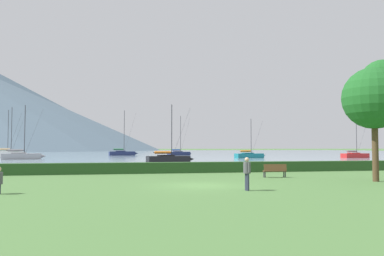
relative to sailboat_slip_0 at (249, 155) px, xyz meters
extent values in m
plane|color=#477038|center=(-22.30, -52.93, -0.55)|extent=(1000.00, 1000.00, 0.00)
cube|color=gray|center=(-22.30, 84.07, -0.54)|extent=(320.00, 246.00, 0.00)
cube|color=#284C23|center=(-22.30, -41.93, -0.10)|extent=(80.00, 1.20, 0.89)
cube|color=#19707A|center=(-0.09, -0.01, -0.09)|extent=(5.89, 2.67, 0.89)
cone|color=#19707A|center=(3.13, 0.41, -0.09)|extent=(1.06, 0.88, 0.76)
cube|color=#16646E|center=(-0.41, -0.05, 0.23)|extent=(2.27, 1.63, 0.57)
cylinder|color=#333338|center=(0.40, 0.05, 3.63)|extent=(0.11, 0.11, 7.38)
cylinder|color=#333338|center=(-0.87, -0.11, 0.84)|extent=(2.55, 0.43, 0.10)
cylinder|color=orange|center=(-0.87, -0.11, 0.84)|extent=(2.20, 0.64, 0.36)
cylinder|color=#333338|center=(1.72, 0.23, 3.45)|extent=(2.68, 0.38, 7.02)
cube|color=navy|center=(-9.53, 27.97, -0.07)|extent=(6.29, 3.78, 0.94)
cone|color=navy|center=(-6.29, 29.02, -0.07)|extent=(1.22, 1.07, 0.80)
cube|color=#1B2449|center=(-9.85, 27.86, 0.27)|extent=(2.54, 2.04, 0.60)
cylinder|color=#333338|center=(-9.04, 28.13, 4.98)|extent=(0.12, 0.12, 10.03)
cylinder|color=#333338|center=(-10.32, 27.71, 0.90)|extent=(2.58, 0.92, 0.10)
cylinder|color=#2847A3|center=(-10.32, 27.71, 0.90)|extent=(2.28, 1.06, 0.37)
cylinder|color=#333338|center=(-7.71, 28.56, 4.73)|extent=(2.70, 0.90, 9.53)
cube|color=#9E9EA3|center=(-43.04, 0.49, -0.03)|extent=(6.93, 3.94, 1.03)
cone|color=#9E9EA3|center=(-39.43, 1.51, -0.03)|extent=(1.32, 1.15, 0.88)
cube|color=gray|center=(-43.40, 0.39, 0.35)|extent=(2.78, 2.18, 0.66)
cylinder|color=#333338|center=(-42.50, 0.65, 4.62)|extent=(0.13, 0.13, 9.19)
cylinder|color=#333338|center=(-43.92, 0.25, 1.05)|extent=(2.88, 0.91, 0.11)
cylinder|color=gray|center=(-43.92, 0.25, 1.05)|extent=(2.53, 1.08, 0.41)
cylinder|color=#333338|center=(-41.01, 1.06, 4.39)|extent=(3.01, 0.87, 8.74)
cube|color=white|center=(-50.87, 24.41, 0.01)|extent=(7.11, 2.72, 1.10)
cone|color=white|center=(-46.87, 24.59, 0.01)|extent=(1.24, 0.99, 0.94)
cube|color=silver|center=(-51.27, 24.39, 0.41)|extent=(2.68, 1.80, 0.70)
cylinder|color=#333338|center=(-50.27, 24.43, 5.59)|extent=(0.14, 0.14, 11.06)
cylinder|color=#333338|center=(-51.85, 24.36, 1.16)|extent=(3.16, 0.26, 0.12)
cylinder|color=tan|center=(-51.85, 24.36, 1.16)|extent=(2.70, 0.56, 0.44)
cylinder|color=#333338|center=(-48.62, 24.51, 5.31)|extent=(3.33, 0.18, 10.51)
cube|color=black|center=(-19.42, -20.45, -0.08)|extent=(6.10, 2.83, 0.92)
cone|color=black|center=(-16.09, -19.97, -0.08)|extent=(1.11, 0.92, 0.79)
cube|color=black|center=(-19.75, -20.50, 0.26)|extent=(2.36, 1.71, 0.59)
cylinder|color=#333338|center=(-18.92, -20.38, 3.79)|extent=(0.12, 0.12, 7.65)
cylinder|color=#333338|center=(-20.23, -20.57, 0.89)|extent=(2.63, 0.48, 0.10)
cylinder|color=orange|center=(-20.23, -20.57, 0.89)|extent=(2.28, 0.69, 0.37)
cylinder|color=#333338|center=(-17.55, -20.18, 3.60)|extent=(2.77, 0.42, 7.28)
cube|color=#236B38|center=(-54.39, 35.94, -0.01)|extent=(7.14, 3.89, 1.07)
cone|color=#236B38|center=(-50.63, 36.88, -0.01)|extent=(1.35, 1.16, 0.91)
cube|color=#206032|center=(-54.77, 35.85, 0.38)|extent=(2.84, 2.19, 0.68)
cylinder|color=#333338|center=(-53.83, 36.08, 5.74)|extent=(0.14, 0.14, 11.39)
cylinder|color=#333338|center=(-55.31, 35.72, 1.11)|extent=(2.99, 0.85, 0.12)
cylinder|color=#2847A3|center=(-55.31, 35.72, 1.11)|extent=(2.62, 1.04, 0.43)
cylinder|color=#333338|center=(-52.28, 36.47, 5.45)|extent=(3.14, 0.80, 10.83)
cube|color=navy|center=(-24.38, 30.14, -0.02)|extent=(6.87, 3.19, 1.04)
cone|color=navy|center=(-20.64, 30.68, -0.02)|extent=(1.25, 1.04, 0.88)
cube|color=#1B2449|center=(-24.76, 30.09, 0.36)|extent=(2.66, 1.92, 0.66)
cylinder|color=#333338|center=(-23.82, 30.22, 5.69)|extent=(0.13, 0.13, 11.33)
cylinder|color=#333338|center=(-25.29, 30.01, 1.07)|extent=(2.96, 0.54, 0.11)
cylinder|color=#2D7542|center=(-25.29, 30.01, 1.07)|extent=(2.56, 0.77, 0.42)
cylinder|color=#333338|center=(-22.28, 30.44, 5.41)|extent=(3.12, 0.48, 10.77)
cube|color=red|center=(21.62, -3.00, -0.10)|extent=(5.81, 2.55, 0.89)
cone|color=red|center=(24.82, -2.64, -0.10)|extent=(1.04, 0.86, 0.75)
cube|color=#A52020|center=(21.30, -3.04, 0.22)|extent=(2.23, 1.58, 0.56)
cylinder|color=#333338|center=(22.10, -2.95, 3.42)|extent=(0.11, 0.11, 6.97)
cylinder|color=#333338|center=(20.84, -3.09, 0.83)|extent=(2.53, 0.38, 0.10)
cylinder|color=gray|center=(20.84, -3.09, 0.83)|extent=(2.18, 0.59, 0.35)
cylinder|color=#333338|center=(23.42, -2.80, 3.25)|extent=(2.66, 0.32, 6.63)
cube|color=brown|center=(-15.80, -48.22, -0.10)|extent=(1.67, 0.64, 0.06)
cube|color=brown|center=(-15.82, -48.41, 0.18)|extent=(1.63, 0.32, 0.45)
cylinder|color=#333338|center=(-15.05, -48.14, -0.32)|extent=(0.08, 0.08, 0.45)
cylinder|color=#333338|center=(-16.51, -47.97, -0.32)|extent=(0.08, 0.08, 0.45)
cylinder|color=#333338|center=(-15.09, -48.47, -0.32)|extent=(0.08, 0.08, 0.45)
cylinder|color=#333338|center=(-16.54, -48.30, -0.32)|extent=(0.08, 0.08, 0.45)
cylinder|color=#4C4C51|center=(-32.23, -54.66, 0.21)|extent=(0.09, 0.09, 0.49)
cylinder|color=#2D3347|center=(-20.59, -55.95, -0.12)|extent=(0.14, 0.14, 0.85)
cylinder|color=#2D3347|center=(-20.61, -55.77, -0.12)|extent=(0.14, 0.14, 0.85)
cylinder|color=#4C4C51|center=(-20.60, -55.86, 0.58)|extent=(0.36, 0.36, 0.55)
cylinder|color=#4C4C51|center=(-20.58, -56.10, 0.61)|extent=(0.09, 0.09, 0.50)
cylinder|color=#4C4C51|center=(-20.63, -55.62, 0.61)|extent=(0.09, 0.09, 0.50)
sphere|color=tan|center=(-20.60, -55.86, 0.99)|extent=(0.22, 0.22, 0.22)
cylinder|color=#4C3823|center=(-10.92, -52.60, 1.40)|extent=(0.38, 0.38, 3.90)
sphere|color=#1C5921|center=(-10.92, -52.60, 4.73)|extent=(3.94, 3.94, 3.94)
sphere|color=#1C5921|center=(-10.33, -52.60, 5.91)|extent=(2.56, 2.56, 2.56)
camera|label=1|loc=(-27.23, -74.30, 1.60)|focal=36.49mm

